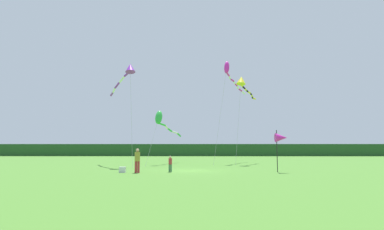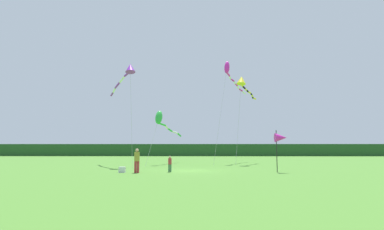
# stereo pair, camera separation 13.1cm
# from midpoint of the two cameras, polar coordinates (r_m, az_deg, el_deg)

# --- Properties ---
(ground_plane) EXTENTS (120.00, 120.00, 0.00)m
(ground_plane) POSITION_cam_midpoint_polar(r_m,az_deg,el_deg) (25.54, -0.32, -10.21)
(ground_plane) COLOR #4C842D
(distant_treeline) EXTENTS (108.00, 3.90, 2.65)m
(distant_treeline) POSITION_cam_midpoint_polar(r_m,az_deg,el_deg) (70.47, 0.34, -6.46)
(distant_treeline) COLOR #234C23
(distant_treeline) RESTS_ON ground
(person_adult) EXTENTS (0.39, 0.39, 1.79)m
(person_adult) POSITION_cam_midpoint_polar(r_m,az_deg,el_deg) (23.61, -10.20, -8.03)
(person_adult) COLOR #B23338
(person_adult) RESTS_ON ground
(person_child) EXTENTS (0.27, 0.27, 1.22)m
(person_child) POSITION_cam_midpoint_polar(r_m,az_deg,el_deg) (24.14, -4.18, -8.81)
(person_child) COLOR #3F724C
(person_child) RESTS_ON ground
(cooler_box) EXTENTS (0.46, 0.42, 0.42)m
(cooler_box) POSITION_cam_midpoint_polar(r_m,az_deg,el_deg) (24.23, -12.83, -9.79)
(cooler_box) COLOR silver
(cooler_box) RESTS_ON ground
(banner_flag_pole) EXTENTS (0.90, 0.70, 3.21)m
(banner_flag_pole) POSITION_cam_midpoint_polar(r_m,az_deg,el_deg) (24.84, 15.94, -4.09)
(banner_flag_pole) COLOR black
(banner_flag_pole) RESTS_ON ground
(kite_purple) EXTENTS (4.52, 8.05, 10.51)m
(kite_purple) POSITION_cam_midpoint_polar(r_m,az_deg,el_deg) (33.19, -11.94, 7.71)
(kite_purple) COLOR #B2B2B2
(kite_purple) RESTS_ON ground
(kite_magenta) EXTENTS (5.17, 10.01, 12.57)m
(kite_magenta) POSITION_cam_midpoint_polar(r_m,az_deg,el_deg) (39.50, 6.77, 7.79)
(kite_magenta) COLOR #B2B2B2
(kite_magenta) RESTS_ON ground
(kite_green) EXTENTS (3.12, 9.18, 6.08)m
(kite_green) POSITION_cam_midpoint_polar(r_m,az_deg,el_deg) (34.98, -5.76, -0.96)
(kite_green) COLOR #B2B2B2
(kite_green) RESTS_ON ground
(kite_yellow) EXTENTS (3.61, 6.61, 10.24)m
(kite_yellow) POSITION_cam_midpoint_polar(r_m,az_deg,el_deg) (36.96, 9.17, 5.94)
(kite_yellow) COLOR #B2B2B2
(kite_yellow) RESTS_ON ground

